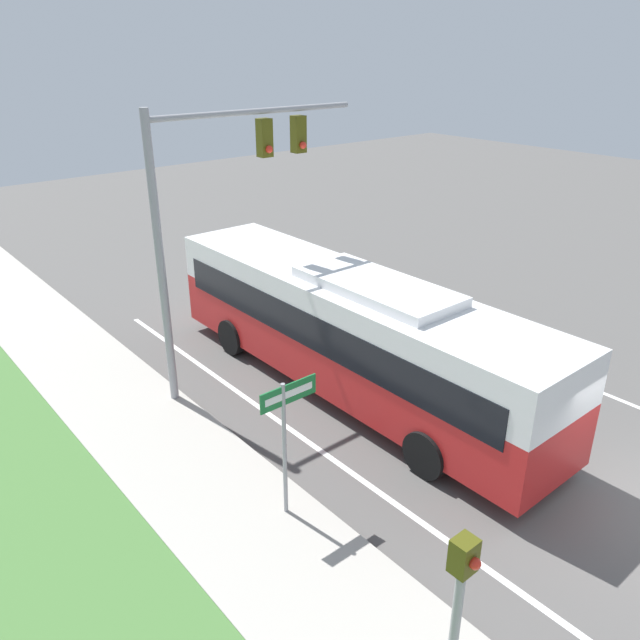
# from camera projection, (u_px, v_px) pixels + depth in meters

# --- Properties ---
(lane_divider_near) EXTENTS (0.14, 30.00, 0.01)m
(lane_divider_near) POSITION_uv_depth(u_px,v_px,m) (546.00, 611.00, 9.90)
(lane_divider_near) COLOR silver
(lane_divider_near) RESTS_ON ground_plane
(bus) EXTENTS (2.67, 11.84, 3.25)m
(bus) POSITION_uv_depth(u_px,v_px,m) (349.00, 327.00, 15.57)
(bus) COLOR red
(bus) RESTS_ON ground_plane
(signal_gantry) EXTENTS (5.77, 0.41, 7.05)m
(signal_gantry) POSITION_uv_depth(u_px,v_px,m) (218.00, 196.00, 14.68)
(signal_gantry) COLOR #939399
(signal_gantry) RESTS_ON ground_plane
(pedestrian_signal) EXTENTS (0.28, 0.34, 3.30)m
(pedestrian_signal) POSITION_uv_depth(u_px,v_px,m) (457.00, 612.00, 7.22)
(pedestrian_signal) COLOR #939399
(pedestrian_signal) RESTS_ON ground_plane
(street_sign) EXTENTS (1.21, 0.08, 2.89)m
(street_sign) POSITION_uv_depth(u_px,v_px,m) (286.00, 427.00, 11.14)
(street_sign) COLOR #939399
(street_sign) RESTS_ON ground_plane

